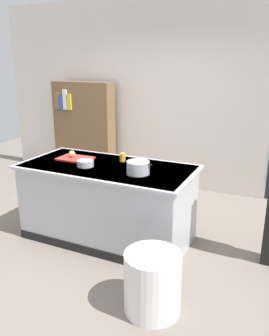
{
  "coord_description": "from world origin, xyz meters",
  "views": [
    {
      "loc": [
        1.86,
        -3.22,
        2.03
      ],
      "look_at": [
        0.25,
        0.2,
        0.85
      ],
      "focal_mm": 36.65,
      "sensor_mm": 36.0,
      "label": 1
    }
  ],
  "objects_px": {
    "juice_cup": "(123,157)",
    "onion": "(72,154)",
    "trash_bin": "(152,283)",
    "bookshelf": "(84,131)",
    "mixing_bowl": "(85,163)",
    "stock_pot": "(138,168)"
  },
  "relations": [
    {
      "from": "juice_cup",
      "to": "onion",
      "type": "bearing_deg",
      "value": -166.11
    },
    {
      "from": "trash_bin",
      "to": "bookshelf",
      "type": "relative_size",
      "value": 0.31
    },
    {
      "from": "onion",
      "to": "mixing_bowl",
      "type": "height_order",
      "value": "onion"
    },
    {
      "from": "stock_pot",
      "to": "juice_cup",
      "type": "relative_size",
      "value": 3.08
    },
    {
      "from": "onion",
      "to": "juice_cup",
      "type": "distance_m",
      "value": 0.63
    },
    {
      "from": "mixing_bowl",
      "to": "onion",
      "type": "bearing_deg",
      "value": 147.95
    },
    {
      "from": "onion",
      "to": "bookshelf",
      "type": "distance_m",
      "value": 1.97
    },
    {
      "from": "onion",
      "to": "mixing_bowl",
      "type": "bearing_deg",
      "value": -32.05
    },
    {
      "from": "juice_cup",
      "to": "bookshelf",
      "type": "distance_m",
      "value": 2.22
    },
    {
      "from": "juice_cup",
      "to": "trash_bin",
      "type": "distance_m",
      "value": 1.62
    },
    {
      "from": "onion",
      "to": "juice_cup",
      "type": "bearing_deg",
      "value": 13.89
    },
    {
      "from": "onion",
      "to": "bookshelf",
      "type": "bearing_deg",
      "value": 118.96
    },
    {
      "from": "onion",
      "to": "trash_bin",
      "type": "xyz_separation_m",
      "value": [
        1.49,
        -1.03,
        -0.69
      ]
    },
    {
      "from": "trash_bin",
      "to": "bookshelf",
      "type": "distance_m",
      "value": 3.72
    },
    {
      "from": "juice_cup",
      "to": "bookshelf",
      "type": "bearing_deg",
      "value": 134.89
    },
    {
      "from": "stock_pot",
      "to": "juice_cup",
      "type": "xyz_separation_m",
      "value": [
        -0.36,
        0.34,
        -0.02
      ]
    },
    {
      "from": "mixing_bowl",
      "to": "bookshelf",
      "type": "distance_m",
      "value": 2.31
    },
    {
      "from": "onion",
      "to": "trash_bin",
      "type": "height_order",
      "value": "onion"
    },
    {
      "from": "trash_bin",
      "to": "bookshelf",
      "type": "bearing_deg",
      "value": 131.57
    },
    {
      "from": "stock_pot",
      "to": "bookshelf",
      "type": "height_order",
      "value": "bookshelf"
    },
    {
      "from": "trash_bin",
      "to": "onion",
      "type": "bearing_deg",
      "value": 145.3
    },
    {
      "from": "mixing_bowl",
      "to": "bookshelf",
      "type": "xyz_separation_m",
      "value": [
        -1.27,
        1.92,
        -0.08
      ]
    }
  ]
}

